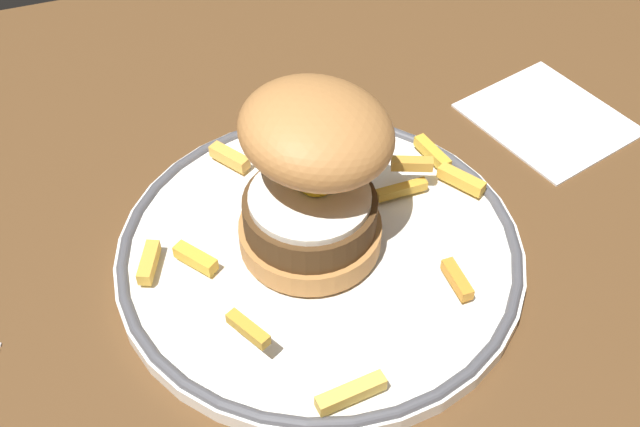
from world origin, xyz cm
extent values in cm
cube|color=brown|center=(0.00, 0.00, -2.00)|extent=(123.82, 87.02, 4.00)
cylinder|color=white|center=(-1.70, 2.20, 0.60)|extent=(28.65, 28.65, 1.20)
torus|color=#4C4C51|center=(-1.70, 2.20, 1.20)|extent=(28.25, 28.25, 0.80)
cylinder|color=#B87A3F|center=(-2.28, 2.58, 2.50)|extent=(9.87, 9.87, 1.80)
cylinder|color=#482F18|center=(-2.28, 2.58, 4.56)|extent=(9.07, 9.07, 2.31)
cylinder|color=white|center=(-2.28, 2.58, 5.96)|extent=(8.21, 8.21, 0.50)
ellipsoid|color=yellow|center=(-1.56, 3.20, 6.63)|extent=(2.60, 2.60, 1.40)
ellipsoid|color=#BB7C42|center=(-1.37, 3.73, 10.49)|extent=(12.57, 12.09, 6.47)
cube|color=#E8BC4B|center=(-4.03, -9.87, 2.07)|extent=(4.44, 1.40, 0.94)
cube|color=gold|center=(10.22, 4.26, 2.07)|extent=(2.78, 3.64, 0.94)
cube|color=gold|center=(-10.26, 3.33, 2.08)|extent=(2.69, 3.18, 0.96)
cube|color=gold|center=(-8.68, -4.51, 3.55)|extent=(2.19, 3.15, 0.78)
cube|color=gold|center=(-1.77, 15.21, 2.08)|extent=(3.03, 1.49, 0.96)
cube|color=gold|center=(9.48, 7.74, 2.03)|extent=(1.57, 3.86, 0.87)
cube|color=gold|center=(5.66, 4.87, 1.97)|extent=(3.94, 0.80, 0.74)
cube|color=yellow|center=(-1.42, 13.89, 3.00)|extent=(3.37, 3.09, 0.93)
cube|color=gold|center=(6.61, 5.50, 3.72)|extent=(3.15, 1.90, 0.85)
cube|color=orange|center=(5.69, -4.20, 2.02)|extent=(0.90, 3.20, 0.85)
cube|color=#EEA943|center=(-5.46, 12.43, 2.09)|extent=(2.69, 3.37, 0.98)
cube|color=gold|center=(1.85, 10.87, 3.93)|extent=(3.93, 2.24, 0.93)
cube|color=gold|center=(-13.32, 4.03, 2.07)|extent=(2.15, 3.40, 0.93)
cube|color=white|center=(21.69, 10.29, 0.20)|extent=(13.88, 14.72, 0.40)
camera|label=1|loc=(-13.78, -32.02, 42.61)|focal=44.02mm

